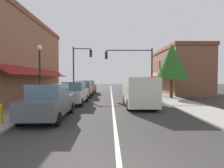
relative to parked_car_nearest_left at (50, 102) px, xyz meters
The scene contains 17 objects.
ground_plane 13.15m from the parked_car_nearest_left, 75.61° to the left, with size 80.00×80.00×0.00m, color #33302D.
sidewalk_left 12.93m from the parked_car_nearest_left, 99.99° to the left, with size 2.60×56.00×0.12m, color gray.
sidewalk_right 15.46m from the parked_car_nearest_left, 55.42° to the left, with size 2.60×56.00×0.12m, color gray.
lane_center_stripe 13.15m from the parked_car_nearest_left, 75.61° to the left, with size 0.14×52.00×0.01m, color silver.
storefront_left_block 9.18m from the parked_car_nearest_left, 129.75° to the left, with size 5.40×14.20×7.44m.
storefront_right_block 19.31m from the parked_car_nearest_left, 50.02° to the left, with size 5.87×10.20×6.01m.
parked_car_nearest_left is the anchor object (origin of this frame).
parked_car_second_left 5.11m from the parked_car_nearest_left, 87.72° to the left, with size 1.83×4.12×1.77m.
parked_car_third_left 10.32m from the parked_car_nearest_left, 89.04° to the left, with size 1.81×4.11×1.77m.
parked_car_far_left 14.88m from the parked_car_nearest_left, 89.51° to the left, with size 1.88×4.15×1.77m.
van_in_lane 6.45m from the parked_car_nearest_left, 37.10° to the left, with size 2.03×5.19×2.12m.
traffic_signal_mast_arm 13.62m from the parked_car_nearest_left, 62.80° to the left, with size 5.67×0.50×5.63m.
traffic_signal_left_corner 13.50m from the parked_car_nearest_left, 93.52° to the left, with size 2.45×0.50×6.03m.
street_lamp_left_near 3.83m from the parked_car_nearest_left, 119.65° to the left, with size 0.36×0.36×4.26m.
street_lamp_right_mid 13.22m from the parked_car_nearest_left, 49.65° to the left, with size 0.36×0.36×4.25m.
tree_right_near 12.54m from the parked_car_nearest_left, 41.96° to the left, with size 3.20×3.20×5.45m.
fire_hydrant 2.15m from the parked_car_nearest_left, 140.43° to the right, with size 0.22×0.22×0.87m.
Camera 1 is at (-0.22, -3.41, 2.06)m, focal length 27.72 mm.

